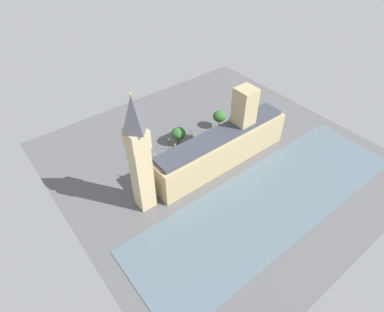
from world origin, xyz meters
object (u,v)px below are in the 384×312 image
object	(u,v)px
double_decker_bus_leading	(174,154)
street_lamp_corner	(191,133)
plane_tree_trailing	(219,116)
parliament_building	(224,145)
car_dark_green_under_trees	(199,143)
street_lamp_midblock	(169,142)
pedestrian_by_river_gate	(229,137)
plane_tree_kerbside	(178,133)
car_white_opposite_hall	(217,137)
clock_tower	(139,154)
car_black_near_tower	(237,126)

from	to	relation	value
double_decker_bus_leading	street_lamp_corner	world-z (taller)	street_lamp_corner
double_decker_bus_leading	plane_tree_trailing	xyz separation A→B (m)	(5.62, -33.00, 4.39)
parliament_building	car_dark_green_under_trees	world-z (taller)	parliament_building
car_dark_green_under_trees	street_lamp_midblock	size ratio (longest dim) A/B	0.70
pedestrian_by_river_gate	plane_tree_kerbside	bearing A→B (deg)	-5.34
parliament_building	street_lamp_midblock	size ratio (longest dim) A/B	10.05
parliament_building	street_lamp_midblock	world-z (taller)	parliament_building
car_white_opposite_hall	double_decker_bus_leading	bearing A→B (deg)	85.54
plane_tree_trailing	street_lamp_midblock	world-z (taller)	plane_tree_trailing
street_lamp_corner	plane_tree_trailing	bearing A→B (deg)	-93.37
clock_tower	car_dark_green_under_trees	xyz separation A→B (m)	(16.19, -40.74, -25.65)
pedestrian_by_river_gate	street_lamp_corner	size ratio (longest dim) A/B	0.30
car_white_opposite_hall	street_lamp_midblock	xyz separation A→B (m)	(7.36, 24.37, 3.84)
plane_tree_kerbside	street_lamp_midblock	xyz separation A→B (m)	(-0.91, 6.46, -1.77)
clock_tower	double_decker_bus_leading	bearing A→B (deg)	-58.98
car_black_near_tower	pedestrian_by_river_gate	distance (m)	10.91
car_white_opposite_hall	double_decker_bus_leading	distance (m)	26.18
plane_tree_kerbside	car_dark_green_under_trees	bearing A→B (deg)	-131.17
car_dark_green_under_trees	pedestrian_by_river_gate	size ratio (longest dim) A/B	2.79
plane_tree_trailing	car_dark_green_under_trees	bearing A→B (deg)	104.63
parliament_building	car_black_near_tower	bearing A→B (deg)	-58.22
parliament_building	car_black_near_tower	xyz separation A→B (m)	(14.64, -23.63, -8.56)
car_black_near_tower	car_white_opposite_hall	distance (m)	14.58
car_dark_green_under_trees	car_black_near_tower	bearing A→B (deg)	86.44
car_white_opposite_hall	plane_tree_trailing	bearing A→B (deg)	-50.18
pedestrian_by_river_gate	plane_tree_kerbside	size ratio (longest dim) A/B	0.18
car_white_opposite_hall	car_dark_green_under_trees	size ratio (longest dim) A/B	0.96
parliament_building	car_dark_green_under_trees	distance (m)	18.21
car_dark_green_under_trees	pedestrian_by_river_gate	bearing A→B (deg)	68.30
clock_tower	car_white_opposite_hall	distance (m)	59.09
parliament_building	pedestrian_by_river_gate	distance (m)	19.12
clock_tower	double_decker_bus_leading	xyz separation A→B (m)	(15.11, -25.14, -23.90)
car_black_near_tower	double_decker_bus_leading	bearing A→B (deg)	-93.52
car_black_near_tower	street_lamp_midblock	size ratio (longest dim) A/B	0.71
car_white_opposite_hall	car_dark_green_under_trees	bearing A→B (deg)	77.40
parliament_building	car_black_near_tower	world-z (taller)	parliament_building
car_black_near_tower	plane_tree_trailing	bearing A→B (deg)	-130.68
double_decker_bus_leading	pedestrian_by_river_gate	world-z (taller)	double_decker_bus_leading
pedestrian_by_river_gate	car_dark_green_under_trees	bearing A→B (deg)	2.13
parliament_building	street_lamp_midblock	distance (m)	26.86
pedestrian_by_river_gate	plane_tree_trailing	bearing A→B (deg)	-78.66
plane_tree_trailing	plane_tree_kerbside	bearing A→B (deg)	85.55
clock_tower	plane_tree_kerbside	world-z (taller)	clock_tower
car_white_opposite_hall	plane_tree_kerbside	world-z (taller)	plane_tree_kerbside
plane_tree_kerbside	street_lamp_midblock	bearing A→B (deg)	98.06
parliament_building	clock_tower	distance (m)	45.52
street_lamp_midblock	plane_tree_trailing	bearing A→B (deg)	-91.86
car_dark_green_under_trees	plane_tree_kerbside	distance (m)	11.32
street_lamp_midblock	street_lamp_corner	distance (m)	13.51
parliament_building	clock_tower	bearing A→B (deg)	90.25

